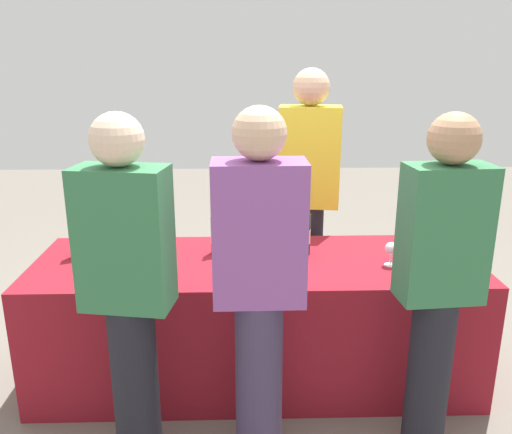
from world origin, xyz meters
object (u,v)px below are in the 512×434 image
(guest_1, at_px, (259,282))
(wine_bottle_2, at_px, (287,234))
(wine_glass_0, at_px, (160,250))
(wine_glass_1, at_px, (233,256))
(wine_bottle_3, at_px, (304,233))
(wine_bottle_4, at_px, (424,228))
(ice_bucket, at_px, (116,248))
(server_pouring, at_px, (308,191))
(guest_0, at_px, (128,287))
(wine_bottle_0, at_px, (80,235))
(wine_glass_2, at_px, (391,250))
(wine_bottle_1, at_px, (217,235))
(guest_2, at_px, (439,279))
(menu_board, at_px, (128,251))

(guest_1, bearing_deg, wine_bottle_2, 75.64)
(wine_glass_0, relative_size, wine_glass_1, 0.98)
(wine_bottle_2, bearing_deg, wine_bottle_3, -4.99)
(wine_glass_0, height_order, guest_1, guest_1)
(wine_bottle_4, xyz_separation_m, ice_bucket, (-1.75, -0.22, -0.02))
(ice_bucket, height_order, server_pouring, server_pouring)
(server_pouring, bearing_deg, wine_glass_0, 47.16)
(wine_glass_0, relative_size, guest_1, 0.08)
(wine_bottle_3, bearing_deg, wine_glass_1, -144.18)
(ice_bucket, height_order, guest_0, guest_0)
(wine_bottle_2, relative_size, ice_bucket, 1.40)
(wine_bottle_0, bearing_deg, wine_glass_2, -6.44)
(ice_bucket, relative_size, server_pouring, 0.14)
(guest_1, bearing_deg, wine_bottle_1, 104.81)
(wine_bottle_1, distance_m, guest_2, 1.25)
(wine_bottle_4, bearing_deg, server_pouring, 145.37)
(wine_bottle_1, height_order, wine_glass_0, wine_bottle_1)
(guest_2, bearing_deg, wine_glass_1, 148.99)
(wine_bottle_4, distance_m, ice_bucket, 1.76)
(server_pouring, bearing_deg, wine_bottle_4, 153.04)
(wine_bottle_1, bearing_deg, guest_1, -74.59)
(wine_glass_2, xyz_separation_m, guest_1, (-0.73, -0.57, 0.07))
(wine_bottle_0, relative_size, wine_bottle_1, 1.05)
(wine_glass_0, bearing_deg, guest_0, -94.44)
(wine_bottle_4, relative_size, guest_0, 0.20)
(wine_bottle_2, bearing_deg, wine_glass_1, -136.05)
(wine_glass_0, distance_m, wine_glass_2, 1.23)
(ice_bucket, relative_size, menu_board, 0.33)
(wine_bottle_1, relative_size, wine_glass_2, 2.36)
(wine_bottle_4, relative_size, guest_1, 0.19)
(wine_glass_2, relative_size, server_pouring, 0.08)
(wine_bottle_2, distance_m, server_pouring, 0.58)
(menu_board, bearing_deg, server_pouring, -23.09)
(server_pouring, distance_m, menu_board, 1.53)
(wine_bottle_3, relative_size, wine_glass_1, 2.45)
(guest_1, bearing_deg, guest_0, -179.14)
(wine_bottle_0, xyz_separation_m, wine_glass_1, (0.86, -0.29, -0.02))
(menu_board, bearing_deg, wine_bottle_2, -44.61)
(menu_board, bearing_deg, ice_bucket, -82.26)
(wine_bottle_0, height_order, wine_glass_0, wine_bottle_0)
(wine_bottle_0, distance_m, guest_0, 0.88)
(guest_0, bearing_deg, wine_bottle_1, 76.64)
(wine_bottle_4, relative_size, ice_bucket, 1.31)
(menu_board, bearing_deg, guest_1, -64.29)
(wine_bottle_0, relative_size, wine_glass_2, 2.47)
(wine_bottle_4, bearing_deg, guest_1, -139.40)
(ice_bucket, bearing_deg, wine_bottle_4, 7.15)
(wine_glass_0, height_order, server_pouring, server_pouring)
(wine_bottle_0, height_order, wine_glass_2, wine_bottle_0)
(wine_bottle_1, height_order, server_pouring, server_pouring)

